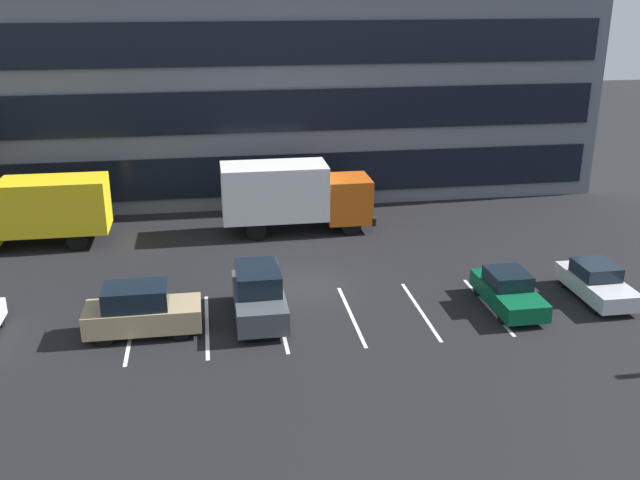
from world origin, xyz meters
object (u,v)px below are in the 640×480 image
(box_truck_orange, at_px, (294,194))
(sedan_silver, at_px, (596,282))
(sedan_forest, at_px, (508,291))
(box_truck_yellow_all, at_px, (36,209))
(suv_tan, at_px, (141,311))
(suv_charcoal, at_px, (259,295))

(box_truck_orange, xyz_separation_m, sedan_silver, (11.23, -10.29, -1.33))
(box_truck_orange, relative_size, sedan_forest, 1.88)
(box_truck_yellow_all, height_order, sedan_forest, box_truck_yellow_all)
(box_truck_orange, relative_size, suv_tan, 1.84)
(box_truck_yellow_all, relative_size, sedan_silver, 1.77)
(suv_charcoal, bearing_deg, sedan_forest, -3.44)
(box_truck_orange, bearing_deg, sedan_silver, -42.49)
(suv_charcoal, height_order, sedan_silver, suv_charcoal)
(box_truck_orange, relative_size, suv_charcoal, 1.74)
(box_truck_orange, distance_m, suv_charcoal, 10.36)
(box_truck_yellow_all, relative_size, sedan_forest, 1.75)
(suv_charcoal, distance_m, sedan_forest, 9.92)
(box_truck_orange, relative_size, box_truck_yellow_all, 1.07)
(sedan_silver, relative_size, sedan_forest, 0.99)
(sedan_forest, bearing_deg, box_truck_yellow_all, 152.53)
(suv_charcoal, distance_m, suv_tan, 4.43)
(box_truck_orange, xyz_separation_m, sedan_forest, (7.30, -10.57, -1.33))
(box_truck_yellow_all, xyz_separation_m, sedan_silver, (23.86, -10.08, -1.20))
(suv_charcoal, bearing_deg, box_truck_orange, 75.40)
(sedan_silver, bearing_deg, suv_charcoal, 178.69)
(box_truck_orange, xyz_separation_m, suv_charcoal, (-2.60, -9.98, -1.05))
(box_truck_orange, distance_m, box_truck_yellow_all, 12.63)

